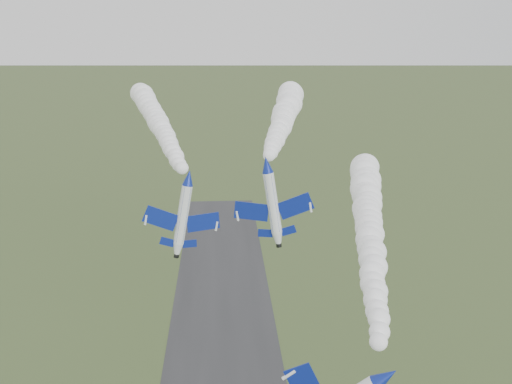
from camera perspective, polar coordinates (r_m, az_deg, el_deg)
jet_lead at (r=53.90m, az=12.91°, el=-17.62°), size 7.48×13.41×8.59m
smoke_trail_jet_lead at (r=83.36m, az=11.26°, el=-3.34°), size 15.92×61.04×5.31m
jet_pair_left at (r=75.42m, az=-6.74°, el=1.43°), size 10.31×12.31×3.43m
smoke_trail_jet_pair_left at (r=108.63m, az=-9.83°, el=7.04°), size 17.81×62.80×4.87m
jet_pair_right at (r=76.13m, az=1.07°, el=2.76°), size 10.86×13.00×3.44m
smoke_trail_jet_pair_right at (r=104.96m, az=2.77°, el=7.41°), size 13.36×53.76×5.52m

